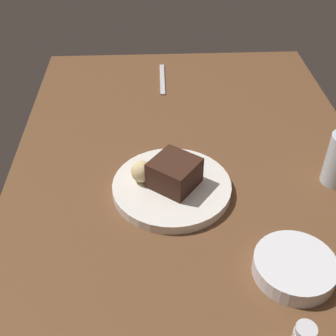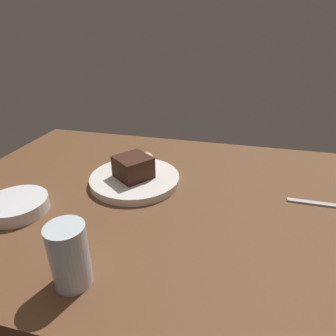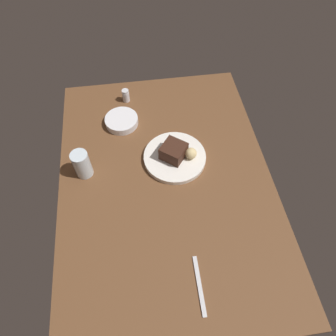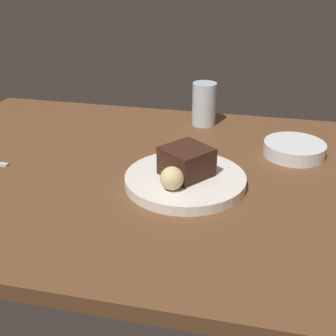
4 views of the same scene
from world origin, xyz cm
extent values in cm
cube|color=brown|center=(0.00, 0.00, 1.50)|extent=(120.00, 84.00, 3.00)
cylinder|color=white|center=(-9.69, 5.01, 4.06)|extent=(25.66, 25.66, 2.13)
cube|color=#381E14|center=(-9.78, 4.48, 8.19)|extent=(12.54, 12.55, 6.12)
sphere|color=#DBC184|center=(-8.16, 11.33, 7.51)|extent=(4.76, 4.76, 4.76)
cylinder|color=silver|center=(-7.96, -31.71, 8.99)|extent=(6.69, 6.69, 11.99)
cylinder|color=silver|center=(-32.56, -15.51, 4.64)|extent=(14.69, 14.69, 3.27)
cube|color=silver|center=(41.48, 5.16, 3.25)|extent=(19.02, 1.76, 0.50)
camera|label=1|loc=(-80.73, 9.18, 67.30)|focal=47.02mm
camera|label=2|loc=(17.05, -63.59, 43.83)|focal=30.79mm
camera|label=3|loc=(64.21, -8.35, 106.80)|focal=32.95mm
camera|label=4|loc=(-24.59, 87.03, 48.09)|focal=47.57mm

